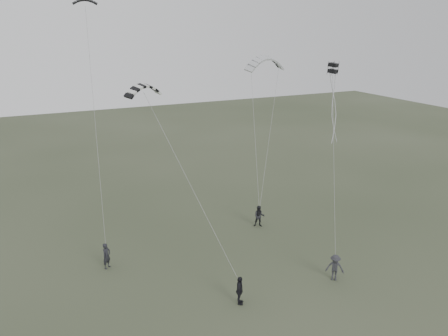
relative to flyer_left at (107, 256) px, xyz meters
name	(u,v)px	position (x,y,z in m)	size (l,w,h in m)	color
ground	(246,281)	(8.18, -5.76, -0.96)	(140.00, 140.00, 0.00)	#343D27
flyer_left	(107,256)	(0.00, 0.00, 0.00)	(0.70, 0.46, 1.92)	black
flyer_right	(259,216)	(13.24, 1.40, -0.02)	(0.92, 0.71, 1.88)	black
flyer_center	(240,291)	(6.68, -7.81, -0.02)	(1.10, 0.46, 1.89)	black
flyer_far	(335,268)	(13.77, -8.13, -0.02)	(1.22, 0.70, 1.89)	#2C2C31
kite_dark_small	(85,0)	(0.83, 4.95, 17.33)	(1.68, 0.50, 0.54)	black
kite_pale_large	(266,58)	(16.43, 6.57, 12.89)	(4.12, 0.93, 1.68)	#B1B4B7
kite_striped	(143,86)	(2.94, -1.59, 12.06)	(2.56, 0.64, 1.05)	black
kite_box	(333,68)	(16.55, -2.88, 12.73)	(0.60, 0.60, 0.70)	black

